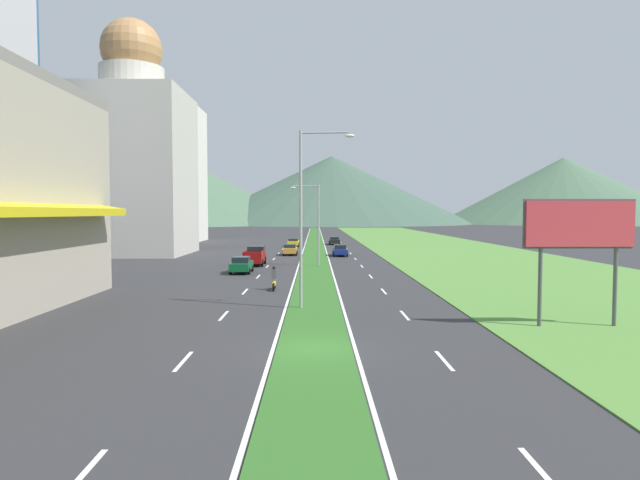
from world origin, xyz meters
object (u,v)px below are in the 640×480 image
Objects in this scene: billboard_roadside at (579,230)px; car_4 at (334,240)px; street_lamp_near at (306,208)px; car_3 at (241,265)px; motorcycle_rider at (274,280)px; street_lamp_mid at (315,219)px; car_2 at (293,242)px; car_1 at (290,249)px; pickup_truck_0 at (255,256)px; car_0 at (340,250)px.

billboard_roadside is 70.78m from car_4.
street_lamp_near reaches higher than car_3.
car_3 is 2.13× the size of motorcycle_rider.
street_lamp_near is 1.21× the size of street_lamp_mid.
street_lamp_mid reaches higher than car_2.
car_1 is at bearing 102.95° from street_lamp_mid.
pickup_truck_0 is at bearing 102.76° from street_lamp_near.
motorcycle_rider reaches higher than car_2.
car_0 is 0.88× the size of pickup_truck_0.
car_4 is 57.21m from motorcycle_rider.
billboard_roadside is at bearing 7.92° from car_4.
street_lamp_near is 9.79m from motorcycle_rider.
pickup_truck_0 is at bearing -39.31° from car_0.
billboard_roadside is 3.24× the size of motorcycle_rider.
motorcycle_rider is at bearing -11.55° from car_0.
billboard_roadside is 32.05m from car_3.
car_2 is (-0.30, 18.16, -0.03)m from car_1.
street_lamp_mid is 2.02× the size of car_2.
street_lamp_mid is at bearing 88.78° from street_lamp_near.
car_0 reaches higher than car_1.
street_lamp_mid is 33.52m from car_2.
street_lamp_near is 2.34× the size of car_4.
car_4 is (10.60, 45.56, -0.07)m from car_3.
billboard_roadside is at bearing -128.86° from motorcycle_rider.
street_lamp_mid is 15.86m from car_1.
street_lamp_mid is at bearing -5.17° from car_4.
car_4 reaches higher than car_2.
car_4 is (6.93, 23.97, -0.03)m from car_1.
car_4 is (7.23, 5.81, 0.00)m from car_2.
street_lamp_near is at bearing -175.96° from car_1.
street_lamp_near is at bearing -161.90° from motorcycle_rider.
street_lamp_mid is 7.95m from pickup_truck_0.
street_lamp_near is at bearing -91.22° from street_lamp_mid.
motorcycle_rider is (3.99, -11.27, -0.05)m from car_3.
car_2 is 2.18× the size of motorcycle_rider.
street_lamp_near reaches higher than car_1.
pickup_truck_0 is at bearing -2.95° from car_3.
motorcycle_rider is at bearing -160.48° from car_3.
car_2 is at bearing 0.70° from motorcycle_rider.
car_0 reaches higher than car_4.
pickup_truck_0 is at bearing 166.51° from car_1.
street_lamp_mid is 1.93× the size of car_4.
car_2 is at bearing 104.80° from billboard_roadside.
street_lamp_mid is 1.63× the size of pickup_truck_0.
pickup_truck_0 reaches higher than car_1.
street_lamp_near is 2.51× the size of car_1.
street_lamp_mid is 1.85× the size of car_0.
car_0 is 25.32m from car_4.
motorcycle_rider reaches higher than car_1.
billboard_roadside reaches higher than car_3.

